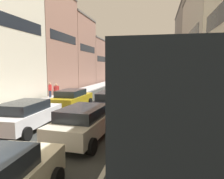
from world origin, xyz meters
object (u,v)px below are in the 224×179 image
object	(u,v)px
removalist_box_truck	(173,110)
wagon_left_lane_second	(26,115)
sedan_left_lane_third	(72,99)
coupe_centre_lane_fourth	(125,92)
sedan_centre_lane_second	(85,122)
hatchback_centre_lane_third	(110,102)
pedestrian_mid_sidewalk	(50,89)
bus_mid_queue_primary	(159,78)
sedan_right_lane_behind_truck	(158,105)
pedestrian_near_kerb	(56,91)
bus_far_queue_secondary	(142,69)
wagon_right_lane_far	(161,95)

from	to	relation	value
removalist_box_truck	wagon_left_lane_second	bearing A→B (deg)	66.06
wagon_left_lane_second	sedan_left_lane_third	world-z (taller)	same
coupe_centre_lane_fourth	sedan_centre_lane_second	bearing A→B (deg)	178.51
removalist_box_truck	wagon_left_lane_second	xyz separation A→B (m)	(-6.94, 2.80, -1.18)
wagon_left_lane_second	hatchback_centre_lane_third	xyz separation A→B (m)	(3.24, 4.79, 0.00)
sedan_centre_lane_second	pedestrian_mid_sidewalk	bearing A→B (deg)	40.36
pedestrian_mid_sidewalk	bus_mid_queue_primary	bearing A→B (deg)	32.47
sedan_centre_lane_second	coupe_centre_lane_fourth	distance (m)	10.90
sedan_right_lane_behind_truck	pedestrian_near_kerb	size ratio (longest dim) A/B	2.65
pedestrian_near_kerb	bus_far_queue_secondary	bearing A→B (deg)	-61.89
coupe_centre_lane_fourth	pedestrian_mid_sidewalk	xyz separation A→B (m)	(-7.68, -0.63, 0.15)
sedan_left_lane_third	bus_far_queue_secondary	bearing A→B (deg)	-6.09
sedan_centre_lane_second	removalist_box_truck	bearing A→B (deg)	-117.98
coupe_centre_lane_fourth	wagon_right_lane_far	world-z (taller)	same
bus_mid_queue_primary	sedan_right_lane_behind_truck	bearing A→B (deg)	179.92
bus_mid_queue_primary	wagon_right_lane_far	bearing A→B (deg)	-178.80
bus_mid_queue_primary	sedan_left_lane_third	bearing A→B (deg)	154.68
sedan_right_lane_behind_truck	pedestrian_mid_sidewalk	world-z (taller)	pedestrian_mid_sidewalk
hatchback_centre_lane_third	bus_mid_queue_primary	size ratio (longest dim) A/B	0.42
wagon_left_lane_second	pedestrian_near_kerb	bearing A→B (deg)	16.83
wagon_left_lane_second	sedan_left_lane_third	xyz separation A→B (m)	(0.02, 5.51, 0.00)
sedan_centre_lane_second	wagon_left_lane_second	size ratio (longest dim) A/B	1.01
wagon_left_lane_second	sedan_left_lane_third	size ratio (longest dim) A/B	1.01
sedan_right_lane_behind_truck	pedestrian_near_kerb	world-z (taller)	pedestrian_near_kerb
wagon_right_lane_far	pedestrian_mid_sidewalk	distance (m)	11.02
bus_far_queue_secondary	wagon_right_lane_far	bearing A→B (deg)	-168.45
hatchback_centre_lane_third	sedan_left_lane_third	distance (m)	3.30
bus_mid_queue_primary	wagon_left_lane_second	bearing A→B (deg)	161.27
removalist_box_truck	wagon_left_lane_second	distance (m)	7.58
removalist_box_truck	wagon_right_lane_far	distance (m)	12.24
removalist_box_truck	pedestrian_mid_sidewalk	bearing A→B (deg)	39.90
removalist_box_truck	hatchback_centre_lane_third	size ratio (longest dim) A/B	1.77
coupe_centre_lane_fourth	sedan_right_lane_behind_truck	xyz separation A→B (m)	(3.10, -6.19, 0.00)
sedan_centre_lane_second	pedestrian_near_kerb	size ratio (longest dim) A/B	2.66
pedestrian_near_kerb	removalist_box_truck	bearing A→B (deg)	173.90
sedan_left_lane_third	sedan_right_lane_behind_truck	xyz separation A→B (m)	(6.50, -1.37, 0.00)
sedan_right_lane_behind_truck	wagon_right_lane_far	xyz separation A→B (m)	(0.23, 5.25, 0.00)
sedan_left_lane_third	pedestrian_mid_sidewalk	xyz separation A→B (m)	(-4.28, 4.19, 0.15)
hatchback_centre_lane_third	pedestrian_mid_sidewalk	world-z (taller)	pedestrian_mid_sidewalk
sedan_centre_lane_second	coupe_centre_lane_fourth	xyz separation A→B (m)	(0.06, 10.90, 0.00)
coupe_centre_lane_fourth	pedestrian_near_kerb	xyz separation A→B (m)	(-6.37, -1.74, 0.15)
bus_far_queue_secondary	pedestrian_mid_sidewalk	xyz separation A→B (m)	(-7.48, -22.28, -1.88)
coupe_centre_lane_fourth	sedan_right_lane_behind_truck	size ratio (longest dim) A/B	0.99
bus_far_queue_secondary	wagon_left_lane_second	bearing A→B (deg)	176.90
removalist_box_truck	pedestrian_near_kerb	distance (m)	15.12
wagon_right_lane_far	pedestrian_near_kerb	world-z (taller)	pedestrian_near_kerb
pedestrian_near_kerb	pedestrian_mid_sidewalk	size ratio (longest dim) A/B	1.00
sedan_centre_lane_second	wagon_right_lane_far	world-z (taller)	same
sedan_left_lane_third	bus_far_queue_secondary	xyz separation A→B (m)	(3.20, 26.47, 2.03)
bus_far_queue_secondary	pedestrian_mid_sidewalk	distance (m)	23.58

